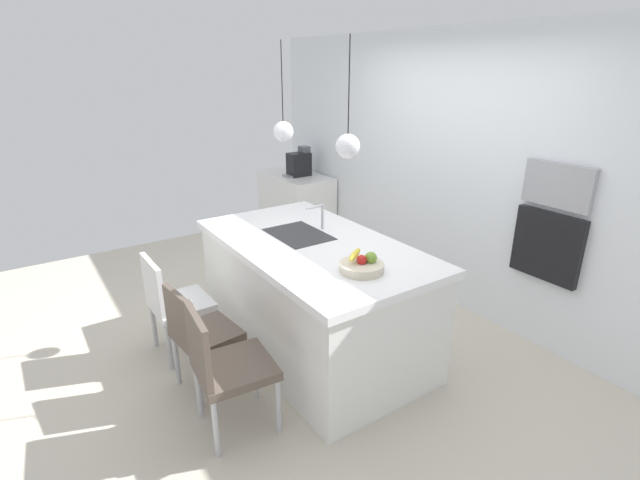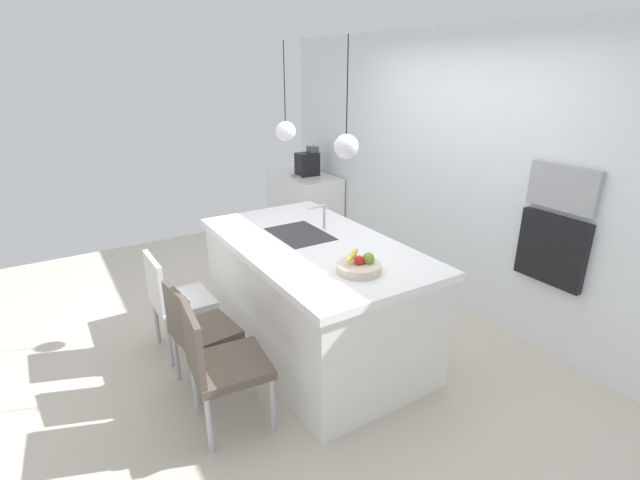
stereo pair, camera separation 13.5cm
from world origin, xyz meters
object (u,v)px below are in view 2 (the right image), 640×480
at_px(fruit_bowl, 359,266).
at_px(coffee_machine, 307,163).
at_px(microwave, 564,187).
at_px(chair_near, 175,298).
at_px(chair_far, 219,362).
at_px(oven, 552,249).
at_px(chair_middle, 198,329).

distance_m(fruit_bowl, coffee_machine, 3.22).
bearing_deg(microwave, fruit_bowl, -103.48).
relative_size(coffee_machine, chair_near, 0.44).
height_order(chair_near, chair_far, chair_far).
distance_m(coffee_machine, microwave, 3.36).
distance_m(fruit_bowl, chair_far, 1.11).
relative_size(microwave, chair_near, 0.62).
relative_size(fruit_bowl, microwave, 0.57).
height_order(oven, chair_near, oven).
height_order(microwave, chair_near, microwave).
bearing_deg(microwave, chair_far, -101.38).
xyz_separation_m(oven, chair_near, (-1.57, -2.58, -0.42)).
relative_size(fruit_bowl, chair_far, 0.34).
distance_m(microwave, chair_near, 3.16).
xyz_separation_m(coffee_machine, chair_middle, (2.33, -2.28, -0.57)).
bearing_deg(coffee_machine, chair_middle, -44.35).
height_order(fruit_bowl, chair_middle, fruit_bowl).
distance_m(chair_middle, chair_far, 0.48).
bearing_deg(chair_middle, coffee_machine, 135.65).
bearing_deg(chair_near, fruit_bowl, 39.61).
relative_size(microwave, oven, 0.96).
bearing_deg(fruit_bowl, coffee_machine, 156.11).
relative_size(oven, chair_near, 0.64).
distance_m(fruit_bowl, chair_middle, 1.26).
bearing_deg(coffee_machine, fruit_bowl, -23.89).
distance_m(chair_near, chair_far, 1.05).
bearing_deg(chair_far, fruit_bowl, 82.12).
relative_size(fruit_bowl, oven, 0.55).
xyz_separation_m(coffee_machine, chair_near, (1.76, -2.29, -0.56)).
relative_size(microwave, chair_middle, 0.65).
height_order(coffee_machine, oven, coffee_machine).
xyz_separation_m(fruit_bowl, chair_middle, (-0.62, -0.97, -0.51)).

